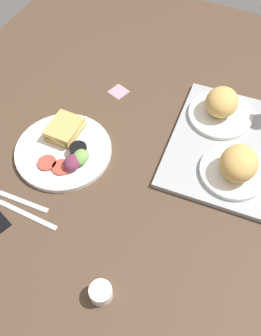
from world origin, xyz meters
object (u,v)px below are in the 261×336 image
object	(u,v)px
serving_tray	(225,145)
knife	(27,215)
bread_plate_near	(221,107)
plate_with_salad	(65,148)
espresso_cup	(101,293)
bread_plate_far	(237,166)
fork	(21,201)
sticky_note	(119,92)

from	to	relation	value
serving_tray	knife	distance (cm)	62.75
bread_plate_near	plate_with_salad	world-z (taller)	bread_plate_near
bread_plate_near	knife	bearing A→B (deg)	-33.13
espresso_cup	knife	bearing A→B (deg)	-110.65
bread_plate_far	plate_with_salad	xyz separation A→B (cm)	(12.40, -49.48, -3.95)
plate_with_salad	fork	distance (cm)	20.84
espresso_cup	bread_plate_far	bearing A→B (deg)	157.57
bread_plate_far	espresso_cup	size ratio (longest dim) A/B	3.47
plate_with_salad	sticky_note	xyz separation A→B (cm)	(-30.52, 3.32, -1.60)
bread_plate_far	serving_tray	bearing A→B (deg)	-151.83
bread_plate_near	fork	size ratio (longest dim) A/B	1.21
serving_tray	bread_plate_near	distance (cm)	12.69
bread_plate_near	knife	distance (cm)	67.96
bread_plate_far	knife	xyz separation A→B (cm)	(36.06, -47.88, -5.36)
fork	knife	distance (cm)	5.00
bread_plate_far	fork	distance (cm)	61.75
plate_with_salad	sticky_note	world-z (taller)	plate_with_salad
plate_with_salad	knife	world-z (taller)	plate_with_salad
bread_plate_far	sticky_note	distance (cm)	49.89
serving_tray	fork	xyz separation A→B (cm)	(43.20, -46.45, -0.55)
knife	sticky_note	distance (cm)	54.20
bread_plate_near	espresso_cup	distance (cm)	68.13
knife	espresso_cup	bearing A→B (deg)	-19.30
bread_plate_far	knife	world-z (taller)	bread_plate_far
sticky_note	plate_with_salad	bearing A→B (deg)	-6.21
fork	knife	bearing A→B (deg)	-39.38
serving_tray	bread_plate_far	world-z (taller)	bread_plate_far
bread_plate_far	fork	bearing A→B (deg)	-57.50
knife	sticky_note	world-z (taller)	knife
serving_tray	sticky_note	world-z (taller)	serving_tray
plate_with_salad	bread_plate_near	bearing A→B (deg)	130.59
plate_with_salad	espresso_cup	bearing A→B (deg)	41.22
knife	bread_plate_far	bearing A→B (deg)	38.33
bread_plate_near	plate_with_salad	size ratio (longest dim) A/B	0.69
serving_tray	bread_plate_near	world-z (taller)	bread_plate_near
bread_plate_far	fork	size ratio (longest dim) A/B	1.14
bread_plate_near	sticky_note	bearing A→B (deg)	-85.82
sticky_note	knife	bearing A→B (deg)	-1.83
serving_tray	bread_plate_near	bearing A→B (deg)	-152.86
sticky_note	bread_plate_near	bearing A→B (deg)	94.18
espresso_cup	knife	world-z (taller)	espresso_cup
plate_with_salad	serving_tray	bearing A→B (deg)	117.11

